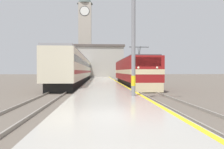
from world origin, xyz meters
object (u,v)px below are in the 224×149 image
(catenary_mast, at_px, (135,34))
(passenger_train, at_px, (80,69))
(locomotive_train, at_px, (133,72))
(clock_tower, at_px, (85,33))

(catenary_mast, bearing_deg, passenger_train, 101.22)
(locomotive_train, height_order, passenger_train, locomotive_train)
(locomotive_train, height_order, catenary_mast, catenary_mast)
(passenger_train, bearing_deg, locomotive_train, -62.89)
(locomotive_train, relative_size, clock_tower, 0.62)
(passenger_train, xyz_separation_m, catenary_mast, (5.58, -28.15, 1.86))
(catenary_mast, distance_m, clock_tower, 55.36)
(clock_tower, bearing_deg, locomotive_train, -78.59)
(locomotive_train, relative_size, passenger_train, 0.34)
(locomotive_train, xyz_separation_m, clock_tower, (-8.24, 40.83, 11.87))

